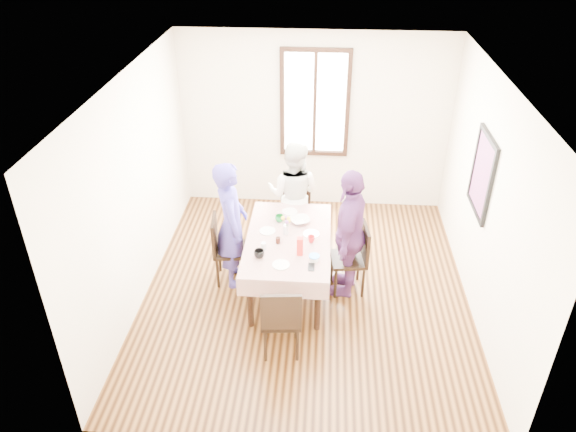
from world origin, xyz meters
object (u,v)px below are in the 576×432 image
object	(u,v)px
person_far	(294,195)
person_right	(348,233)
chair_far	(294,214)
chair_right	(348,259)
person_left	(231,224)
dining_table	(288,264)
chair_left	(231,249)
chair_near	(281,317)

from	to	relation	value
person_far	person_right	size ratio (longest dim) A/B	0.93
chair_far	person_right	xyz separation A→B (m)	(0.72, -1.01, 0.38)
chair_right	person_left	distance (m)	1.50
dining_table	chair_far	size ratio (longest dim) A/B	1.70
chair_left	chair_far	size ratio (longest dim) A/B	1.00
chair_right	chair_far	size ratio (longest dim) A/B	1.00
person_far	chair_near	bearing A→B (deg)	103.01
chair_left	chair_near	distance (m)	1.41
person_far	chair_right	bearing A→B (deg)	139.49
chair_right	chair_near	size ratio (longest dim) A/B	1.00
chair_near	person_right	world-z (taller)	person_right
chair_near	person_right	xyz separation A→B (m)	(0.72, 1.11, 0.38)
person_left	person_right	distance (m)	1.43
dining_table	person_left	bearing A→B (deg)	168.56
dining_table	chair_near	distance (m)	1.06
chair_left	chair_right	world-z (taller)	same
chair_far	person_left	bearing A→B (deg)	56.05
person_left	chair_right	bearing A→B (deg)	-106.65
dining_table	person_far	xyz separation A→B (m)	(-0.00, 1.04, 0.40)
chair_near	person_left	bearing A→B (deg)	115.23
dining_table	chair_left	size ratio (longest dim) A/B	1.70
chair_left	chair_right	distance (m)	1.47
person_left	chair_left	bearing A→B (deg)	77.15
dining_table	person_right	distance (m)	0.85
dining_table	chair_near	bearing A→B (deg)	-90.00
chair_far	person_left	distance (m)	1.22
chair_right	chair_far	distance (m)	1.25
dining_table	chair_far	distance (m)	1.06
person_far	dining_table	bearing A→B (deg)	103.01
chair_right	chair_far	world-z (taller)	same
dining_table	person_far	world-z (taller)	person_far
chair_left	chair_far	world-z (taller)	same
dining_table	chair_near	xyz separation A→B (m)	(-0.00, -1.06, 0.08)
chair_far	chair_near	bearing A→B (deg)	94.02
chair_left	person_right	xyz separation A→B (m)	(1.45, -0.10, 0.38)
chair_far	person_left	xyz separation A→B (m)	(-0.72, -0.92, 0.37)
person_right	dining_table	bearing A→B (deg)	-74.47
person_left	person_right	world-z (taller)	person_right
chair_far	person_left	size ratio (longest dim) A/B	0.55
chair_far	chair_near	world-z (taller)	same
person_right	chair_near	bearing A→B (deg)	-21.13
person_left	person_far	size ratio (longest dim) A/B	1.07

